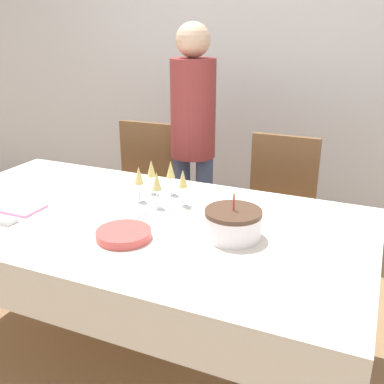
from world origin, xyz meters
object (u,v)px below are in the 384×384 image
dining_chair_far_left (142,189)px  dining_chair_far_right (277,211)px  birthday_cake (233,224)px  champagne_tray (159,187)px  person_standing (193,128)px  plate_stack_main (124,234)px

dining_chair_far_left → dining_chair_far_right: bearing=0.0°
birthday_cake → champagne_tray: bearing=152.9°
champagne_tray → dining_chair_far_left: bearing=126.4°
person_standing → dining_chair_far_left: bearing=-163.7°
dining_chair_far_left → champagne_tray: size_ratio=2.63×
dining_chair_far_left → person_standing: (0.33, 0.10, 0.42)m
birthday_cake → plate_stack_main: birthday_cake is taller
birthday_cake → person_standing: size_ratio=0.15×
dining_chair_far_right → champagne_tray: 0.84m
plate_stack_main → person_standing: size_ratio=0.14×
dining_chair_far_left → champagne_tray: dining_chair_far_left is taller
dining_chair_far_right → person_standing: bearing=170.6°
dining_chair_far_left → person_standing: bearing=16.3°
champagne_tray → person_standing: (-0.15, 0.75, 0.12)m
plate_stack_main → person_standing: bearing=100.0°
birthday_cake → champagne_tray: 0.51m
plate_stack_main → champagne_tray: bearing=97.7°
birthday_cake → champagne_tray: (-0.45, 0.23, 0.01)m
dining_chair_far_left → person_standing: size_ratio=0.60×
person_standing → champagne_tray: bearing=-78.8°
dining_chair_far_left → plate_stack_main: size_ratio=4.27×
dining_chair_far_left → plate_stack_main: dining_chair_far_left is taller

